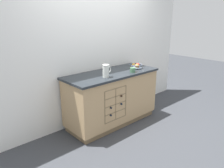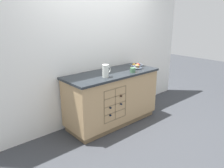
% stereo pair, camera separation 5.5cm
% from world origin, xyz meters
% --- Properties ---
extents(ground_plane, '(14.00, 14.00, 0.00)m').
position_xyz_m(ground_plane, '(0.00, 0.00, 0.00)').
color(ground_plane, '#383A3F').
extents(back_wall, '(4.40, 0.06, 2.55)m').
position_xyz_m(back_wall, '(0.00, 0.38, 1.27)').
color(back_wall, white).
rests_on(back_wall, ground_plane).
extents(kitchen_island, '(1.66, 0.67, 0.90)m').
position_xyz_m(kitchen_island, '(-0.00, -0.00, 0.46)').
color(kitchen_island, olive).
rests_on(kitchen_island, ground_plane).
extents(fruit_bowl, '(0.23, 0.23, 0.08)m').
position_xyz_m(fruit_bowl, '(0.53, -0.05, 0.95)').
color(fruit_bowl, '#4C5666').
rests_on(fruit_bowl, kitchen_island).
extents(white_pitcher, '(0.16, 0.10, 0.20)m').
position_xyz_m(white_pitcher, '(-0.26, -0.15, 1.01)').
color(white_pitcher, silver).
rests_on(white_pitcher, kitchen_island).
extents(ceramic_mug, '(0.12, 0.09, 0.08)m').
position_xyz_m(ceramic_mug, '(0.27, -0.22, 0.94)').
color(ceramic_mug, '#4C7A56').
rests_on(ceramic_mug, kitchen_island).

